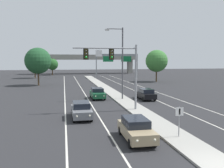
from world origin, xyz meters
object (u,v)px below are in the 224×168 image
tree_far_left_a (35,61)px  highway_sign_gantry (117,58)px  median_sign_post (179,117)px  car_oncoming_green (97,93)px  car_oncoming_grey (81,110)px  street_lamp_median (121,59)px  car_oncoming_tan (136,129)px  tree_far_right_c (157,61)px  overhead_signal_mast (116,63)px  car_receding_black (146,94)px  tree_far_left_b (38,61)px  tree_far_left_c (52,64)px

tree_far_left_a → highway_sign_gantry: bearing=-9.3°
median_sign_post → car_oncoming_green: (-3.35, 19.22, -0.77)m
median_sign_post → car_oncoming_grey: (-6.51, 7.64, -0.77)m
street_lamp_median → car_oncoming_tan: street_lamp_median is taller
street_lamp_median → tree_far_right_c: size_ratio=1.22×
car_oncoming_tan → highway_sign_gantry: highway_sign_gantry is taller
overhead_signal_mast → tree_far_right_c: (17.82, 33.61, 0.04)m
car_receding_black → tree_far_left_a: (-20.12, 45.30, 4.50)m
tree_far_left_a → tree_far_left_b: bearing=-82.0°
car_oncoming_green → tree_far_left_c: 57.38m
street_lamp_median → tree_far_left_b: (-13.47, 22.45, -0.35)m
car_oncoming_grey → tree_far_left_c: size_ratio=0.74×
tree_far_left_b → tree_far_left_a: (-3.12, 22.28, -0.13)m
car_oncoming_grey → tree_far_left_a: size_ratio=0.55×
tree_far_right_c → overhead_signal_mast: bearing=-117.9°
highway_sign_gantry → tree_far_right_c: bearing=-63.6°
car_oncoming_tan → car_oncoming_grey: bearing=114.5°
tree_far_right_c → car_oncoming_tan: bearing=-113.0°
street_lamp_median → tree_far_left_c: (-12.01, 58.11, -1.83)m
median_sign_post → tree_far_left_b: size_ratio=0.26×
car_oncoming_tan → car_oncoming_grey: size_ratio=1.00×
car_receding_black → tree_far_left_b: tree_far_left_b is taller
street_lamp_median → tree_far_left_c: street_lamp_median is taller
car_oncoming_tan → tree_far_left_c: bearing=96.8°
tree_far_left_c → tree_far_left_a: (-4.59, -13.38, 1.35)m
tree_far_right_c → tree_far_left_b: 29.24m
car_oncoming_green → tree_far_left_a: 45.49m
tree_far_right_c → tree_far_left_a: bearing=149.9°
median_sign_post → car_oncoming_grey: size_ratio=0.49×
highway_sign_gantry → car_oncoming_grey: bearing=-106.1°
tree_far_left_b → tree_far_left_a: size_ratio=1.02×
median_sign_post → street_lamp_median: street_lamp_median is taller
car_oncoming_green → tree_far_right_c: tree_far_right_c is taller
car_oncoming_tan → car_oncoming_green: bearing=90.6°
car_oncoming_grey → highway_sign_gantry: highway_sign_gantry is taller
car_oncoming_grey → tree_far_left_c: tree_far_left_c is taller
highway_sign_gantry → tree_far_left_b: size_ratio=1.59×
median_sign_post → car_oncoming_green: bearing=99.9°
median_sign_post → tree_far_left_c: 76.84m
car_oncoming_tan → tree_far_right_c: 47.56m
highway_sign_gantry → tree_far_right_c: (7.20, -14.52, -0.80)m
highway_sign_gantry → tree_far_left_b: bearing=-140.2°
car_receding_black → overhead_signal_mast: bearing=-130.0°
median_sign_post → tree_far_right_c: (15.37, 43.84, 3.77)m
overhead_signal_mast → tree_far_left_b: bearing=110.5°
car_oncoming_grey → car_receding_black: 13.70m
tree_far_right_c → car_oncoming_grey: bearing=-121.1°
median_sign_post → car_oncoming_green: 19.52m
tree_far_left_a → tree_far_right_c: bearing=-30.1°
street_lamp_median → car_oncoming_green: 6.09m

